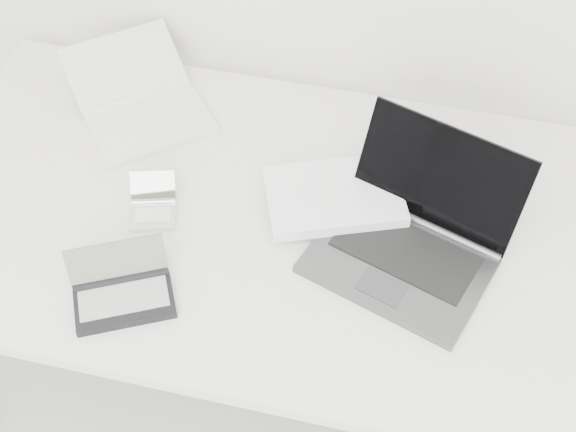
% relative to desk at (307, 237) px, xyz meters
% --- Properties ---
extents(desk, '(1.60, 0.80, 0.73)m').
position_rel_desk_xyz_m(desk, '(0.00, 0.00, 0.00)').
color(desk, white).
rests_on(desk, ground).
extents(laptop_large, '(0.52, 0.41, 0.21)m').
position_rel_desk_xyz_m(laptop_large, '(0.14, 0.01, 0.08)').
color(laptop_large, '#505255').
rests_on(laptop_large, desk).
extents(netbook_open_white, '(0.39, 0.40, 0.10)m').
position_rel_desk_xyz_m(netbook_open_white, '(-0.42, 0.22, 0.07)').
color(netbook_open_white, white).
rests_on(netbook_open_white, desk).
extents(pda_silver, '(0.12, 0.13, 0.07)m').
position_rel_desk_xyz_m(pda_silver, '(-0.30, -0.05, 0.06)').
color(pda_silver, silver).
rests_on(pda_silver, desk).
extents(palmtop_charcoal, '(0.22, 0.19, 0.10)m').
position_rel_desk_xyz_m(palmtop_charcoal, '(-0.29, -0.25, 0.07)').
color(palmtop_charcoal, black).
rests_on(palmtop_charcoal, desk).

